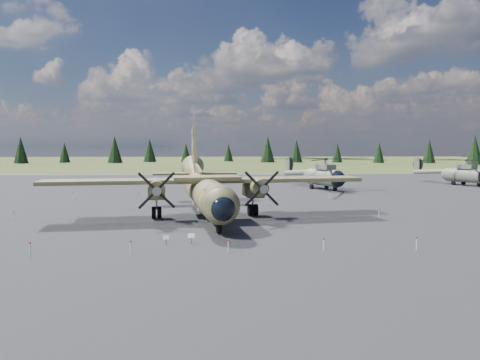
{
  "coord_description": "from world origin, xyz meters",
  "views": [
    {
      "loc": [
        0.94,
        -42.12,
        6.63
      ],
      "look_at": [
        3.69,
        2.0,
        3.41
      ],
      "focal_mm": 35.0,
      "sensor_mm": 36.0,
      "label": 1
    }
  ],
  "objects": [
    {
      "name": "info_placard_left",
      "position": [
        -2.11,
        -10.82,
        0.42
      ],
      "size": [
        0.42,
        0.22,
        0.63
      ],
      "rotation": [
        0.0,
        0.0,
        0.12
      ],
      "color": "gray",
      "rests_on": "ground"
    },
    {
      "name": "apron",
      "position": [
        0.0,
        10.0,
        0.0
      ],
      "size": [
        120.0,
        120.0,
        0.04
      ],
      "primitive_type": "cube",
      "color": "#56565A",
      "rests_on": "ground"
    },
    {
      "name": "barrier_fence",
      "position": [
        -0.46,
        -0.08,
        0.51
      ],
      "size": [
        33.12,
        29.62,
        0.85
      ],
      "color": "silver",
      "rests_on": "ground"
    },
    {
      "name": "helicopter_mid",
      "position": [
        43.48,
        33.89,
        3.13
      ],
      "size": [
        22.78,
        22.78,
        4.42
      ],
      "rotation": [
        0.0,
        0.0,
        0.4
      ],
      "color": "#67695C",
      "rests_on": "ground"
    },
    {
      "name": "ground",
      "position": [
        0.0,
        0.0,
        0.0
      ],
      "size": [
        500.0,
        500.0,
        0.0
      ],
      "primitive_type": "plane",
      "color": "#4F5B28",
      "rests_on": "ground"
    },
    {
      "name": "treeline",
      "position": [
        -0.61,
        -0.68,
        4.79
      ],
      "size": [
        328.1,
        331.79,
        10.93
      ],
      "color": "black",
      "rests_on": "ground"
    },
    {
      "name": "helicopter_near",
      "position": [
        18.04,
        28.02,
        3.42
      ],
      "size": [
        24.27,
        24.43,
        4.82
      ],
      "rotation": [
        0.0,
        0.0,
        0.34
      ],
      "color": "#67695C",
      "rests_on": "ground"
    },
    {
      "name": "info_placard_right",
      "position": [
        -0.42,
        -10.66,
        0.48
      ],
      "size": [
        0.48,
        0.25,
        0.73
      ],
      "rotation": [
        0.0,
        0.0,
        -0.11
      ],
      "color": "gray",
      "rests_on": "ground"
    },
    {
      "name": "transport_plane",
      "position": [
        0.35,
        1.98,
        2.77
      ],
      "size": [
        29.36,
        26.52,
        9.66
      ],
      "rotation": [
        0.0,
        0.0,
        0.12
      ],
      "color": "#363D21",
      "rests_on": "ground"
    }
  ]
}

